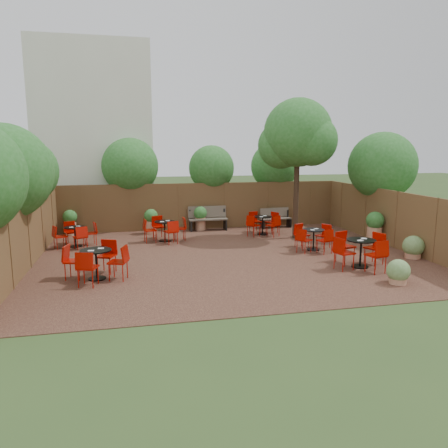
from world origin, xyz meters
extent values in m
plane|color=#354F23|center=(0.00, 0.00, 0.00)|extent=(80.00, 80.00, 0.00)
cube|color=#341C15|center=(0.00, 0.00, 0.01)|extent=(12.00, 10.00, 0.02)
cube|color=#52361E|center=(0.00, 5.00, 1.00)|extent=(12.00, 0.08, 2.00)
cube|color=#52361E|center=(-6.00, 0.00, 1.00)|extent=(0.08, 10.00, 2.00)
cube|color=#52361E|center=(6.00, 0.00, 1.00)|extent=(0.08, 10.00, 2.00)
cube|color=silver|center=(-4.50, 8.00, 4.00)|extent=(5.00, 4.00, 8.00)
sphere|color=#256320|center=(-6.60, 3.00, 2.69)|extent=(2.29, 2.29, 2.29)
sphere|color=#256320|center=(-6.50, 0.00, 2.82)|extent=(2.73, 2.73, 2.73)
sphere|color=#256320|center=(-3.00, 5.70, 2.71)|extent=(2.38, 2.38, 2.38)
sphere|color=#256320|center=(0.50, 5.60, 2.60)|extent=(2.00, 2.00, 2.00)
sphere|color=#256320|center=(3.50, 5.80, 2.66)|extent=(2.19, 2.19, 2.19)
sphere|color=#256320|center=(6.60, 2.00, 2.79)|extent=(2.62, 2.62, 2.62)
cylinder|color=black|center=(3.17, 2.27, 2.14)|extent=(0.22, 0.22, 4.23)
sphere|color=#256320|center=(3.17, 2.27, 4.04)|extent=(2.56, 2.56, 2.56)
sphere|color=#256320|center=(2.67, 2.67, 3.58)|extent=(1.79, 1.79, 1.79)
sphere|color=#256320|center=(3.57, 1.87, 3.75)|extent=(1.87, 1.87, 1.87)
cube|color=brown|center=(0.15, 4.55, 0.49)|extent=(1.65, 0.51, 0.05)
cube|color=brown|center=(0.15, 4.77, 0.79)|extent=(1.65, 0.14, 0.50)
cube|color=black|center=(-0.60, 4.55, 0.24)|extent=(0.07, 0.49, 0.44)
cube|color=black|center=(0.89, 4.55, 0.24)|extent=(0.07, 0.49, 0.44)
cube|color=brown|center=(3.17, 4.55, 0.42)|extent=(1.42, 0.59, 0.05)
cube|color=brown|center=(3.17, 4.73, 0.66)|extent=(1.38, 0.28, 0.42)
cube|color=black|center=(2.54, 4.55, 0.20)|extent=(0.11, 0.42, 0.37)
cube|color=black|center=(3.79, 4.55, 0.20)|extent=(0.11, 0.42, 0.37)
cylinder|color=black|center=(-3.99, -1.62, 0.04)|extent=(0.48, 0.48, 0.03)
cylinder|color=black|center=(-3.99, -1.62, 0.42)|extent=(0.05, 0.05, 0.76)
cylinder|color=black|center=(-3.99, -1.62, 0.81)|extent=(0.82, 0.82, 0.03)
cube|color=white|center=(-3.86, -1.54, 0.83)|extent=(0.17, 0.14, 0.02)
cube|color=white|center=(-4.09, -1.75, 0.83)|extent=(0.17, 0.14, 0.02)
cylinder|color=black|center=(-5.00, 2.54, 0.03)|extent=(0.42, 0.42, 0.03)
cylinder|color=black|center=(-5.00, 2.54, 0.37)|extent=(0.05, 0.05, 0.67)
cylinder|color=black|center=(-5.00, 2.54, 0.72)|extent=(0.73, 0.73, 0.03)
cube|color=white|center=(-4.89, 2.61, 0.74)|extent=(0.16, 0.13, 0.01)
cube|color=white|center=(-5.10, 2.42, 0.74)|extent=(0.16, 0.13, 0.01)
cylinder|color=black|center=(-1.82, 2.77, 0.04)|extent=(0.45, 0.45, 0.03)
cylinder|color=black|center=(-1.82, 2.77, 0.40)|extent=(0.05, 0.05, 0.71)
cylinder|color=black|center=(-1.82, 2.77, 0.76)|extent=(0.77, 0.77, 0.03)
cube|color=white|center=(-1.70, 2.85, 0.79)|extent=(0.16, 0.13, 0.02)
cube|color=white|center=(-1.92, 2.64, 0.79)|extent=(0.16, 0.13, 0.02)
cylinder|color=black|center=(3.04, 0.23, 0.03)|extent=(0.43, 0.43, 0.03)
cylinder|color=black|center=(3.04, 0.23, 0.38)|extent=(0.05, 0.05, 0.68)
cylinder|color=black|center=(3.04, 0.23, 0.73)|extent=(0.74, 0.74, 0.03)
cube|color=white|center=(3.15, 0.31, 0.75)|extent=(0.16, 0.14, 0.01)
cube|color=white|center=(2.94, 0.12, 0.75)|extent=(0.16, 0.14, 0.01)
cylinder|color=black|center=(3.50, -2.06, 0.04)|extent=(0.49, 0.49, 0.03)
cylinder|color=black|center=(3.50, -2.06, 0.43)|extent=(0.06, 0.06, 0.78)
cylinder|color=black|center=(3.50, -2.06, 0.83)|extent=(0.85, 0.85, 0.03)
cube|color=white|center=(3.63, -1.97, 0.86)|extent=(0.18, 0.15, 0.02)
cube|color=white|center=(3.39, -2.19, 0.86)|extent=(0.18, 0.15, 0.02)
cylinder|color=black|center=(2.15, 3.21, 0.03)|extent=(0.44, 0.44, 0.03)
cylinder|color=black|center=(2.15, 3.21, 0.39)|extent=(0.05, 0.05, 0.70)
cylinder|color=black|center=(2.15, 3.21, 0.75)|extent=(0.76, 0.76, 0.03)
cube|color=white|center=(2.27, 3.29, 0.77)|extent=(0.17, 0.15, 0.01)
cube|color=white|center=(2.05, 3.09, 0.77)|extent=(0.17, 0.15, 0.01)
cylinder|color=#B47A5A|center=(-2.25, 4.29, 0.29)|extent=(0.46, 0.46, 0.53)
sphere|color=#256320|center=(-2.25, 4.29, 0.76)|extent=(0.56, 0.56, 0.56)
cylinder|color=#B47A5A|center=(-0.16, 4.70, 0.28)|extent=(0.46, 0.46, 0.53)
sphere|color=#256320|center=(-0.16, 4.70, 0.75)|extent=(0.55, 0.55, 0.55)
cylinder|color=#B47A5A|center=(-5.43, 4.70, 0.29)|extent=(0.47, 0.47, 0.54)
sphere|color=#256320|center=(-5.43, 4.70, 0.77)|extent=(0.56, 0.56, 0.56)
cylinder|color=#B47A5A|center=(5.65, 0.74, 0.33)|extent=(0.54, 0.54, 0.61)
sphere|color=#256320|center=(5.65, 0.74, 0.88)|extent=(0.64, 0.64, 0.64)
cylinder|color=#B47A5A|center=(3.65, -3.68, 0.12)|extent=(0.43, 0.43, 0.20)
sphere|color=#5F8545|center=(3.65, -3.68, 0.36)|extent=(0.59, 0.59, 0.59)
cylinder|color=#B47A5A|center=(5.70, -1.44, 0.13)|extent=(0.49, 0.49, 0.22)
sphere|color=#5F8545|center=(5.70, -1.44, 0.41)|extent=(0.66, 0.66, 0.66)
camera|label=1|loc=(-3.02, -13.18, 3.49)|focal=34.54mm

